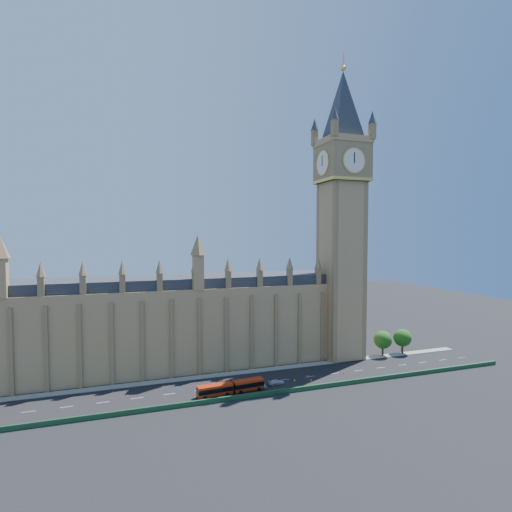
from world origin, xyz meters
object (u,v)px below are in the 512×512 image
object	(u,v)px
car_white	(276,382)
car_silver	(257,386)
red_bus	(231,388)
car_grey	(239,386)

from	to	relation	value
car_white	car_silver	bearing A→B (deg)	98.58
red_bus	car_grey	distance (m)	3.92
car_grey	car_silver	xyz separation A→B (m)	(4.55, -1.38, 0.03)
red_bus	car_silver	size ratio (longest dim) A/B	3.80
red_bus	car_grey	bearing A→B (deg)	33.91
car_white	car_grey	bearing A→B (deg)	86.22
car_grey	car_white	xyz separation A→B (m)	(10.47, -0.19, -0.09)
red_bus	car_silver	distance (m)	7.65
car_grey	car_silver	size ratio (longest dim) A/B	0.93
car_grey	car_white	distance (m)	10.47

